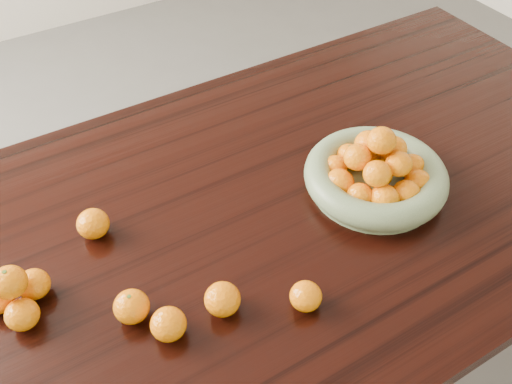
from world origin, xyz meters
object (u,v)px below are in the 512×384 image
orange_pyramid (16,294)px  loose_orange_0 (132,307)px  fruit_bowl (376,174)px  dining_table (261,236)px

orange_pyramid → loose_orange_0: (0.17, -0.12, -0.01)m
fruit_bowl → orange_pyramid: (-0.76, 0.09, -0.00)m
fruit_bowl → orange_pyramid: fruit_bowl is taller
loose_orange_0 → dining_table: bearing=18.2°
dining_table → orange_pyramid: bearing=178.7°
fruit_bowl → orange_pyramid: bearing=173.5°
dining_table → fruit_bowl: (0.25, -0.08, 0.13)m
fruit_bowl → orange_pyramid: 0.77m
dining_table → fruit_bowl: bearing=-16.8°
orange_pyramid → fruit_bowl: bearing=-6.5°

